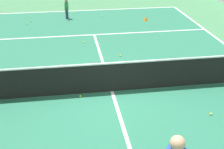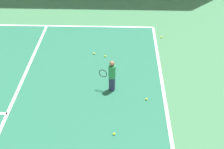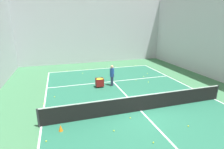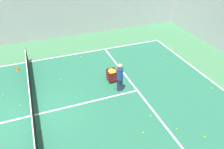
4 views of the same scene
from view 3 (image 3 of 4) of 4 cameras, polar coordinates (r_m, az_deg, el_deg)
ground_plane at (r=11.20m, az=9.42°, el=-11.65°), size 32.44×32.44×0.00m
court_playing_area at (r=11.20m, az=9.42°, el=-11.64°), size 11.57×21.19×0.00m
line_baseline_far at (r=20.57m, az=-3.67°, el=1.89°), size 11.57×0.10×0.00m
line_sideline_left at (r=10.30m, az=-22.08°, el=-15.48°), size 0.10×21.19×0.00m
line_sideline_right at (r=14.55m, az=30.47°, el=-6.96°), size 0.10×21.19×0.00m
line_service_far at (r=16.17m, az=0.30°, el=-2.28°), size 11.57×0.10×0.00m
line_centre_service at (r=11.20m, az=9.42°, el=-11.62°), size 0.10×11.65×0.00m
hall_enclosure_far at (r=23.53m, az=-6.04°, el=13.83°), size 18.82×0.15×8.20m
tennis_net at (r=10.96m, az=9.55°, el=-9.13°), size 11.87×0.10×1.05m
coach_at_net at (r=14.86m, az=0.01°, el=0.15°), size 0.38×0.70×1.80m
ball_cart at (r=14.69m, az=-4.06°, el=-2.09°), size 0.64×0.55×0.77m
training_cone_1 at (r=9.55m, az=-16.45°, el=-16.38°), size 0.22×0.22×0.35m
tennis_ball_0 at (r=10.39m, az=23.63°, el=-15.17°), size 0.07×0.07×0.07m
tennis_ball_1 at (r=8.72m, az=13.35°, el=-20.80°), size 0.07×0.07×0.07m
tennis_ball_2 at (r=13.53m, az=-18.27°, el=-6.95°), size 0.07×0.07×0.07m
tennis_ball_4 at (r=16.60m, az=7.84°, el=-1.80°), size 0.07×0.07×0.07m
tennis_ball_5 at (r=10.33m, az=5.96°, el=-13.90°), size 0.07×0.07×0.07m
tennis_ball_8 at (r=20.41m, az=0.56°, el=1.90°), size 0.07×0.07×0.07m
tennis_ball_9 at (r=18.92m, az=-9.54°, el=0.46°), size 0.07×0.07×0.07m
tennis_ball_10 at (r=18.89m, az=11.43°, el=0.32°), size 0.07×0.07×0.07m
tennis_ball_11 at (r=12.71m, az=-21.38°, el=-8.88°), size 0.07×0.07×0.07m
tennis_ball_14 at (r=11.81m, az=13.66°, el=-10.14°), size 0.07×0.07×0.07m
tennis_ball_17 at (r=20.30m, az=-14.47°, el=1.27°), size 0.07×0.07×0.07m
tennis_ball_18 at (r=17.74m, az=10.34°, el=-0.70°), size 0.07×0.07×0.07m
tennis_ball_19 at (r=16.25m, az=11.82°, el=-2.42°), size 0.07×0.07×0.07m
tennis_ball_20 at (r=9.12m, az=-20.72°, el=-19.69°), size 0.07×0.07×0.07m
tennis_ball_21 at (r=9.25m, az=0.61°, el=-17.86°), size 0.07×0.07×0.07m
tennis_ball_22 at (r=11.95m, az=-6.09°, el=-9.40°), size 0.07×0.07×0.07m
tennis_ball_24 at (r=22.21m, az=7.71°, el=2.99°), size 0.07×0.07×0.07m
tennis_ball_25 at (r=20.41m, az=-8.05°, el=1.73°), size 0.07×0.07×0.07m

